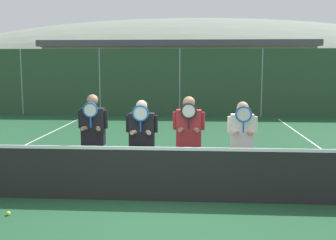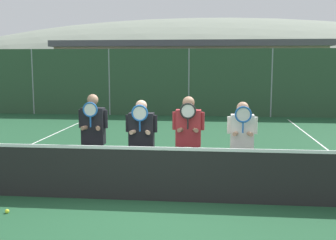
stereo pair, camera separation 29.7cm
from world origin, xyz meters
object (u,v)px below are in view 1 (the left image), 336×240
at_px(player_leftmost, 93,134).
at_px(player_center_right, 189,135).
at_px(player_rightmost, 242,138).
at_px(car_far_left, 40,91).
at_px(car_center, 239,93).
at_px(player_center_left, 142,137).
at_px(car_left_of_center, 136,92).
at_px(tennis_ball_on_court, 8,213).

height_order(player_leftmost, player_center_right, player_leftmost).
distance_m(player_rightmost, car_far_left, 16.01).
relative_size(player_center_right, car_center, 0.39).
xyz_separation_m(player_center_left, player_center_right, (0.87, 0.07, 0.04)).
bearing_deg(player_center_left, car_left_of_center, 98.60).
xyz_separation_m(player_leftmost, car_far_left, (-6.11, 13.46, -0.11)).
bearing_deg(tennis_ball_on_court, player_leftmost, 54.22).
relative_size(player_rightmost, car_center, 0.37).
height_order(player_leftmost, car_left_of_center, car_left_of_center).
bearing_deg(car_center, car_left_of_center, -179.44).
distance_m(player_center_left, car_left_of_center, 13.22).
distance_m(player_center_right, car_far_left, 15.53).
height_order(car_far_left, car_center, car_far_left).
bearing_deg(car_far_left, player_leftmost, -65.58).
relative_size(car_far_left, tennis_ball_on_court, 67.41).
bearing_deg(player_center_left, player_center_right, 4.75).
distance_m(player_leftmost, car_left_of_center, 13.13).
relative_size(player_center_right, tennis_ball_on_court, 26.25).
xyz_separation_m(player_leftmost, car_center, (4.00, 13.14, -0.17)).
xyz_separation_m(car_left_of_center, tennis_ball_on_court, (0.02, -14.53, -0.89)).
distance_m(player_center_left, tennis_ball_on_court, 2.63).
distance_m(player_rightmost, car_left_of_center, 13.50).
relative_size(player_leftmost, car_center, 0.40).
height_order(player_center_left, car_far_left, car_far_left).
xyz_separation_m(car_far_left, car_center, (10.11, -0.33, -0.06)).
bearing_deg(player_rightmost, car_center, 84.65).
bearing_deg(car_center, player_center_right, -99.62).
bearing_deg(player_leftmost, player_center_right, 2.94).
bearing_deg(tennis_ball_on_court, car_far_left, 108.80).
height_order(player_center_left, car_left_of_center, car_left_of_center).
xyz_separation_m(player_rightmost, car_left_of_center, (-3.84, 12.94, -0.08)).
bearing_deg(player_center_right, car_center, 80.38).
distance_m(player_leftmost, tennis_ball_on_court, 2.05).
distance_m(player_leftmost, car_center, 13.73).
bearing_deg(player_leftmost, player_rightmost, 2.94).
bearing_deg(tennis_ball_on_court, player_rightmost, 22.51).
xyz_separation_m(player_center_right, car_far_left, (-7.90, 13.37, -0.11)).
distance_m(car_left_of_center, car_center, 5.06).
bearing_deg(player_center_right, car_far_left, 120.57).
bearing_deg(player_center_right, player_leftmost, -177.06).
distance_m(car_center, tennis_ball_on_court, 15.45).
xyz_separation_m(car_left_of_center, car_center, (5.06, 0.05, -0.03)).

